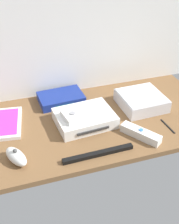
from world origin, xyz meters
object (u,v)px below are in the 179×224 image
remote_classic_pad (83,113)px  stylus_pen (168,126)px  network_router (61,98)px  sensor_bar (98,154)px  remote_wand (141,134)px  remote_nunchuk (16,156)px  mini_computer (141,100)px  game_case (2,124)px  game_console (85,118)px

remote_classic_pad → stylus_pen: 31.81cm
network_router → remote_classic_pad: remote_classic_pad is taller
network_router → sensor_bar: network_router is taller
remote_wand → remote_nunchuk: remote_nunchuk is taller
mini_computer → network_router: bearing=156.5°
game_case → remote_wand: bearing=-17.5°
remote_wand → remote_classic_pad: (-17.19, 12.94, 3.90)cm
remote_wand → stylus_pen: (12.40, 2.42, -1.16)cm
remote_wand → stylus_pen: remote_wand is taller
game_case → remote_wand: size_ratio=1.45×
game_case → remote_nunchuk: (2.96, -20.86, 1.28)cm
game_console → game_case: 30.54cm
mini_computer → remote_classic_pad: 26.90cm
remote_nunchuk → sensor_bar: (25.46, -5.35, -1.34)cm
remote_wand → sensor_bar: remote_wand is taller
network_router → remote_wand: size_ratio=1.31×
stylus_pen → game_console: bearing=158.0°
game_console → remote_nunchuk: 29.44cm
remote_nunchuk → sensor_bar: remote_nunchuk is taller
remote_wand → remote_classic_pad: remote_classic_pad is taller
game_console → stylus_pen: (28.50, -11.50, -1.85)cm
remote_nunchuk → stylus_pen: bearing=-24.1°
remote_nunchuk → remote_classic_pad: (25.39, 11.89, 3.37)cm
game_case → remote_classic_pad: remote_classic_pad is taller
remote_nunchuk → network_router: bearing=29.1°
remote_wand → sensor_bar: bearing=160.4°
game_case → remote_classic_pad: (28.35, -8.97, 4.65)cm
remote_classic_pad → sensor_bar: size_ratio=0.65×
mini_computer → remote_wand: bearing=-116.6°
sensor_bar → stylus_pen: size_ratio=2.67×
game_console → mini_computer: size_ratio=1.26×
game_console → network_router: 18.02cm
network_router → game_case: bearing=-162.5°
mini_computer → network_router: 32.92cm
stylus_pen → remote_classic_pad: bearing=160.4°
network_router → remote_nunchuk: size_ratio=1.71×
remote_nunchuk → remote_classic_pad: size_ratio=0.70×
game_console → remote_classic_pad: size_ratio=1.42×
game_console → mini_computer: (25.17, 4.16, 0.44)cm
remote_wand → remote_nunchuk: size_ratio=1.31×
remote_nunchuk → sensor_bar: 26.05cm
mini_computer → sensor_bar: bearing=-139.5°
sensor_bar → remote_classic_pad: bearing=89.3°
mini_computer → remote_wand: mini_computer is taller
network_router → remote_wand: (21.11, -31.21, -0.19)cm
remote_nunchuk → game_case: bearing=72.6°
remote_nunchuk → stylus_pen: remote_nunchuk is taller
remote_wand → remote_classic_pad: bearing=109.3°
network_router → remote_wand: bearing=-59.3°
remote_nunchuk → stylus_pen: size_ratio=1.21×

